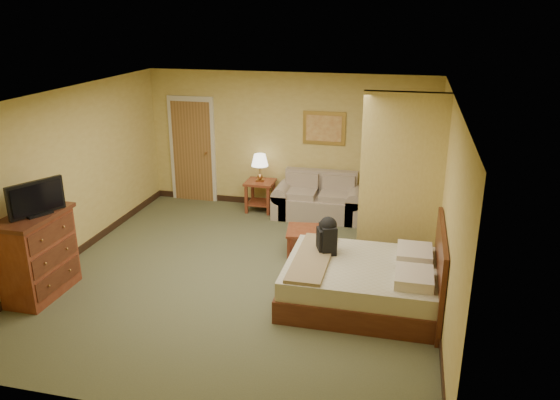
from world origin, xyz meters
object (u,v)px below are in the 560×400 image
(loveseat, at_px, (319,203))
(coffee_table, at_px, (307,236))
(dresser, at_px, (38,255))
(bed, at_px, (367,282))

(loveseat, bearing_deg, coffee_table, -86.92)
(coffee_table, bearing_deg, dresser, -146.51)
(coffee_table, height_order, dresser, dresser)
(coffee_table, bearing_deg, loveseat, 93.08)
(coffee_table, height_order, bed, bed)
(coffee_table, bearing_deg, bed, -51.69)
(loveseat, relative_size, bed, 0.82)
(loveseat, distance_m, dresser, 4.93)
(bed, bearing_deg, loveseat, 111.06)
(coffee_table, distance_m, dresser, 3.89)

